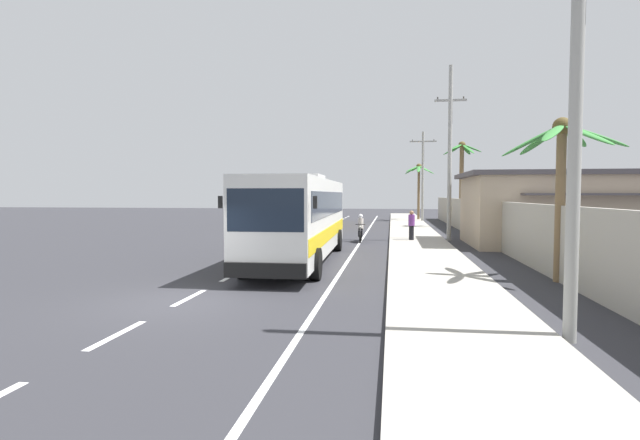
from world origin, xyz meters
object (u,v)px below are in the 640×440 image
(utility_pole_far, at_px, (423,175))
(coach_bus_far_lane, at_px, (312,202))
(utility_pole_nearest, at_px, (577,80))
(roadside_building, at_px, (589,209))
(utility_pole_mid, at_px, (450,151))
(pedestrian_near_kerb, at_px, (411,225))
(palm_second, at_px, (419,177))
(palm_nearest, at_px, (462,170))
(motorcycle_beside_bus, at_px, (361,230))
(palm_third, at_px, (562,161))
(coach_bus_foreground, at_px, (301,215))

(utility_pole_far, bearing_deg, coach_bus_far_lane, -151.66)
(coach_bus_far_lane, distance_m, utility_pole_far, 11.90)
(utility_pole_nearest, xyz_separation_m, roadside_building, (6.98, 17.69, -2.85))
(utility_pole_nearest, distance_m, utility_pole_mid, 19.66)
(pedestrian_near_kerb, xyz_separation_m, utility_pole_nearest, (2.16, -18.53, 3.80))
(utility_pole_far, height_order, palm_second, utility_pole_far)
(coach_bus_far_lane, distance_m, palm_nearest, 13.37)
(utility_pole_nearest, height_order, palm_second, utility_pole_nearest)
(palm_second, bearing_deg, coach_bus_far_lane, -140.99)
(motorcycle_beside_bus, distance_m, palm_third, 14.15)
(motorcycle_beside_bus, xyz_separation_m, palm_second, (4.56, 23.44, 3.88))
(pedestrian_near_kerb, bearing_deg, coach_bus_foreground, -98.53)
(palm_third, bearing_deg, palm_nearest, 89.23)
(motorcycle_beside_bus, xyz_separation_m, utility_pole_mid, (5.11, 1.21, 4.59))
(utility_pole_far, bearing_deg, utility_pole_mid, -89.09)
(palm_nearest, height_order, palm_second, palm_nearest)
(palm_third, xyz_separation_m, roadside_building, (5.06, 11.15, -1.81))
(coach_bus_foreground, xyz_separation_m, utility_pole_mid, (7.01, 9.62, 3.36))
(pedestrian_near_kerb, distance_m, palm_second, 23.67)
(coach_bus_foreground, distance_m, roadside_building, 15.91)
(roadside_building, bearing_deg, utility_pole_far, 108.53)
(utility_pole_far, bearing_deg, utility_pole_nearest, -89.62)
(coach_bus_far_lane, xyz_separation_m, utility_pole_nearest, (10.47, -33.81, 2.80))
(coach_bus_far_lane, height_order, palm_second, palm_second)
(palm_second, distance_m, roadside_building, 25.45)
(utility_pole_mid, bearing_deg, motorcycle_beside_bus, -166.68)
(utility_pole_far, height_order, palm_third, utility_pole_far)
(utility_pole_far, relative_size, roadside_building, 0.69)
(coach_bus_foreground, height_order, pedestrian_near_kerb, coach_bus_foreground)
(coach_bus_foreground, height_order, palm_third, palm_third)
(palm_second, distance_m, palm_third, 35.43)
(coach_bus_foreground, xyz_separation_m, palm_second, (6.47, 31.85, 2.65))
(palm_second, bearing_deg, pedestrian_near_kerb, -94.06)
(pedestrian_near_kerb, relative_size, roadside_building, 0.13)
(palm_nearest, bearing_deg, coach_bus_foreground, -114.06)
(coach_bus_foreground, relative_size, utility_pole_mid, 1.23)
(pedestrian_near_kerb, bearing_deg, coach_bus_far_lane, 139.53)
(motorcycle_beside_bus, distance_m, roadside_building, 12.13)
(utility_pole_far, height_order, roadside_building, utility_pole_far)
(coach_bus_foreground, distance_m, coach_bus_far_lane, 24.03)
(roadside_building, bearing_deg, coach_bus_foreground, -151.24)
(pedestrian_near_kerb, xyz_separation_m, palm_nearest, (4.40, 12.12, 3.71))
(utility_pole_far, relative_size, palm_nearest, 1.27)
(coach_bus_foreground, distance_m, motorcycle_beside_bus, 8.71)
(utility_pole_mid, distance_m, roadside_building, 7.91)
(pedestrian_near_kerb, xyz_separation_m, utility_pole_mid, (2.20, 1.12, 4.22))
(coach_bus_far_lane, height_order, motorcycle_beside_bus, coach_bus_far_lane)
(coach_bus_foreground, bearing_deg, utility_pole_nearest, -55.25)
(coach_bus_far_lane, relative_size, palm_second, 1.90)
(pedestrian_near_kerb, bearing_deg, motorcycle_beside_bus, -157.33)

